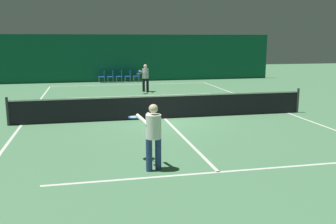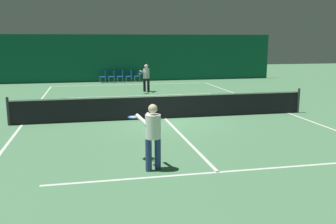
% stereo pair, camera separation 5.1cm
% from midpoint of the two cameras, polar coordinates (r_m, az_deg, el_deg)
% --- Properties ---
extents(ground_plane, '(60.00, 60.00, 0.00)m').
position_cam_midpoint_polar(ground_plane, '(15.19, -0.62, -1.00)').
color(ground_plane, '#4C7F56').
extents(backdrop_curtain, '(23.00, 0.12, 3.52)m').
position_cam_midpoint_polar(backdrop_curtain, '(28.87, -6.37, 8.17)').
color(backdrop_curtain, '#0F5138').
rests_on(backdrop_curtain, ground).
extents(court_line_baseline_far, '(11.00, 0.10, 0.00)m').
position_cam_midpoint_polar(court_line_baseline_far, '(26.81, -5.79, 4.19)').
color(court_line_baseline_far, silver).
rests_on(court_line_baseline_far, ground).
extents(court_line_service_far, '(8.25, 0.10, 0.00)m').
position_cam_midpoint_polar(court_line_service_far, '(21.40, -4.10, 2.50)').
color(court_line_service_far, silver).
rests_on(court_line_service_far, ground).
extents(court_line_service_near, '(8.25, 0.10, 0.00)m').
position_cam_midpoint_polar(court_line_service_near, '(9.25, 7.54, -9.06)').
color(court_line_service_near, silver).
rests_on(court_line_service_near, ground).
extents(court_line_sideline_left, '(0.10, 23.80, 0.00)m').
position_cam_midpoint_polar(court_line_sideline_left, '(15.10, -21.53, -1.84)').
color(court_line_sideline_left, silver).
rests_on(court_line_sideline_left, ground).
extents(court_line_sideline_right, '(0.10, 23.80, 0.00)m').
position_cam_midpoint_polar(court_line_sideline_right, '(17.15, 17.68, -0.13)').
color(court_line_sideline_right, silver).
rests_on(court_line_sideline_right, ground).
extents(court_line_centre, '(0.10, 12.80, 0.00)m').
position_cam_midpoint_polar(court_line_centre, '(15.19, -0.62, -0.99)').
color(court_line_centre, silver).
rests_on(court_line_centre, ground).
extents(tennis_net, '(12.00, 0.10, 1.07)m').
position_cam_midpoint_polar(tennis_net, '(15.10, -0.62, 0.90)').
color(tennis_net, black).
rests_on(tennis_net, ground).
extents(player_near, '(0.80, 1.38, 1.65)m').
position_cam_midpoint_polar(player_near, '(9.08, -2.52, -3.03)').
color(player_near, navy).
rests_on(player_near, ground).
extents(player_far, '(1.01, 1.34, 1.67)m').
position_cam_midpoint_polar(player_far, '(22.91, -3.56, 5.51)').
color(player_far, black).
rests_on(player_far, ground).
extents(courtside_chair_0, '(0.44, 0.44, 0.84)m').
position_cam_midpoint_polar(courtside_chair_0, '(28.28, -9.99, 5.42)').
color(courtside_chair_0, '#99999E').
rests_on(courtside_chair_0, ground).
extents(courtside_chair_1, '(0.44, 0.44, 0.84)m').
position_cam_midpoint_polar(courtside_chair_1, '(28.32, -8.68, 5.47)').
color(courtside_chair_1, '#99999E').
rests_on(courtside_chair_1, ground).
extents(courtside_chair_2, '(0.44, 0.44, 0.84)m').
position_cam_midpoint_polar(courtside_chair_2, '(28.36, -7.37, 5.51)').
color(courtside_chair_2, '#99999E').
rests_on(courtside_chair_2, ground).
extents(courtside_chair_3, '(0.44, 0.44, 0.84)m').
position_cam_midpoint_polar(courtside_chair_3, '(28.43, -6.07, 5.55)').
color(courtside_chair_3, '#99999E').
rests_on(courtside_chair_3, ground).
extents(courtside_chair_4, '(0.44, 0.44, 0.84)m').
position_cam_midpoint_polar(courtside_chair_4, '(28.50, -4.78, 5.59)').
color(courtside_chair_4, '#99999E').
rests_on(courtside_chair_4, ground).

